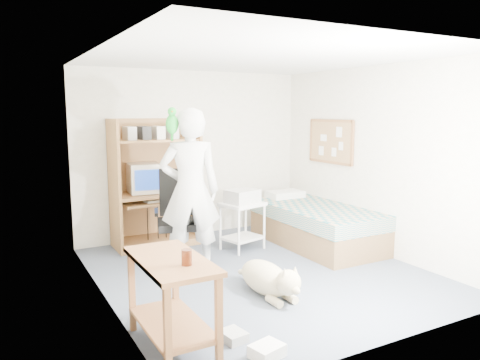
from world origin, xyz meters
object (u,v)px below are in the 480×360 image
at_px(office_chair, 179,231).
at_px(printer_cart, 242,218).
at_px(bed, 315,225).
at_px(dog, 268,278).
at_px(side_desk, 172,289).
at_px(computer_hutch, 155,188).
at_px(person, 190,191).

distance_m(office_chair, printer_cart, 0.99).
distance_m(bed, dog, 2.03).
height_order(bed, office_chair, office_chair).
distance_m(bed, side_desk, 3.39).
relative_size(computer_hutch, bed, 0.89).
xyz_separation_m(computer_hutch, dog, (0.41, -2.38, -0.64)).
xyz_separation_m(bed, office_chair, (-2.02, 0.16, 0.13)).
distance_m(office_chair, dog, 1.50).
relative_size(side_desk, person, 0.51).
relative_size(computer_hutch, dog, 1.63).
height_order(office_chair, person, person).
distance_m(side_desk, office_chair, 2.14).
xyz_separation_m(dog, printer_cart, (0.55, 1.56, 0.26)).
bearing_deg(person, computer_hutch, -71.44).
distance_m(office_chair, person, 0.64).
relative_size(computer_hutch, printer_cart, 2.73).
bearing_deg(bed, dog, -141.50).
height_order(side_desk, dog, side_desk).
bearing_deg(side_desk, dog, 23.67).
bearing_deg(printer_cart, side_desk, -145.16).
bearing_deg(office_chair, side_desk, -94.75).
xyz_separation_m(computer_hutch, office_chair, (-0.02, -0.96, -0.40)).
relative_size(bed, side_desk, 2.02).
height_order(side_desk, printer_cart, side_desk).
bearing_deg(bed, printer_cart, 164.05).
distance_m(computer_hutch, office_chair, 1.04).
bearing_deg(side_desk, computer_hutch, 73.86).
bearing_deg(bed, office_chair, 175.51).
bearing_deg(dog, bed, 36.68).
relative_size(person, dog, 1.76).
xyz_separation_m(bed, dog, (-1.59, -1.26, -0.11)).
relative_size(bed, dog, 1.83).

